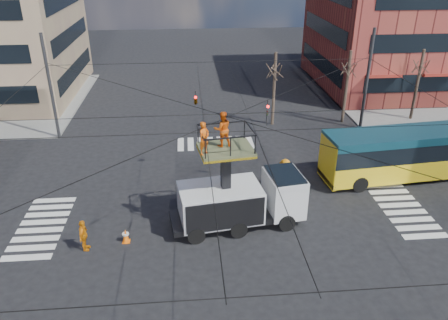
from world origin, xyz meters
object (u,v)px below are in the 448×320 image
utility_truck (241,190)px  flagger (285,175)px  traffic_cone (126,236)px  worker_ground (84,236)px  city_bus (413,152)px

utility_truck → flagger: utility_truck is taller
traffic_cone → worker_ground: (-1.92, -0.46, 0.47)m
utility_truck → worker_ground: 8.11m
utility_truck → traffic_cone: (-5.94, -1.15, -1.70)m
city_bus → worker_ground: city_bus is taller
utility_truck → city_bus: 12.28m
traffic_cone → utility_truck: bearing=11.0°
worker_ground → traffic_cone: bearing=-72.9°
city_bus → utility_truck: bearing=-165.2°
utility_truck → city_bus: bearing=12.3°
utility_truck → traffic_cone: 6.28m
utility_truck → city_bus: utility_truck is taller
traffic_cone → flagger: size_ratio=0.36×
city_bus → flagger: size_ratio=5.84×
worker_ground → utility_truck: bearing=-74.9°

